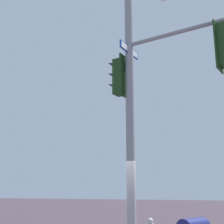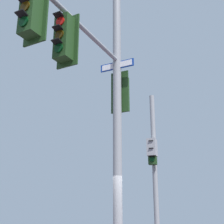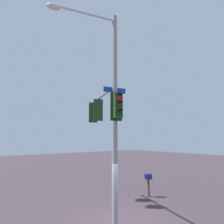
# 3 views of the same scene
# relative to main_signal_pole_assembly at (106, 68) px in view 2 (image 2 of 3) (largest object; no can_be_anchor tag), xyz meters

# --- Properties ---
(main_signal_pole_assembly) EXTENTS (4.55, 5.49, 9.58)m
(main_signal_pole_assembly) POSITION_rel_main_signal_pole_assembly_xyz_m (0.00, 0.00, 0.00)
(main_signal_pole_assembly) COLOR gray
(main_signal_pole_assembly) RESTS_ON ground
(secondary_pole_assembly) EXTENTS (0.47, 0.77, 7.12)m
(secondary_pole_assembly) POSITION_rel_main_signal_pole_assembly_xyz_m (-0.77, -6.87, -1.38)
(secondary_pole_assembly) COLOR gray
(secondary_pole_assembly) RESTS_ON ground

